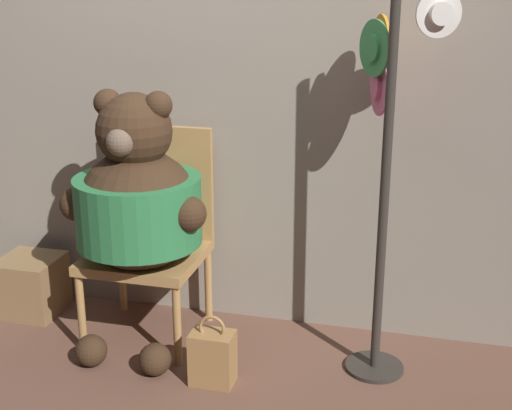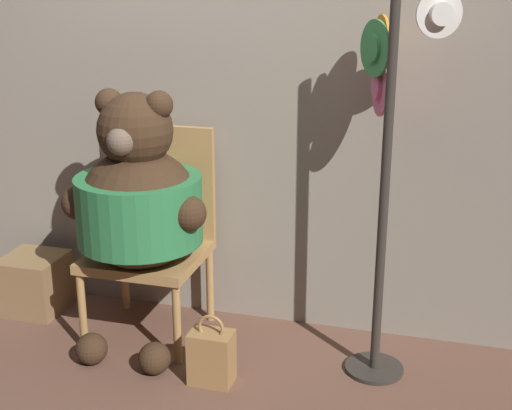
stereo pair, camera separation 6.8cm
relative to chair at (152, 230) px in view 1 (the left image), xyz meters
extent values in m
plane|color=brown|center=(0.31, -0.32, -0.56)|extent=(14.00, 14.00, 0.00)
cube|color=gray|center=(0.31, 0.29, 0.76)|extent=(8.00, 0.10, 2.64)
cylinder|color=#B2844C|center=(-0.25, -0.34, -0.35)|extent=(0.04, 0.04, 0.42)
cylinder|color=#B2844C|center=(0.25, -0.34, -0.35)|extent=(0.04, 0.04, 0.42)
cylinder|color=#B2844C|center=(-0.25, 0.14, -0.35)|extent=(0.04, 0.04, 0.42)
cylinder|color=#B2844C|center=(0.25, 0.14, -0.35)|extent=(0.04, 0.04, 0.42)
cube|color=#B2844C|center=(0.00, -0.10, -0.11)|extent=(0.57, 0.54, 0.05)
cube|color=#B2844C|center=(0.00, 0.15, 0.21)|extent=(0.57, 0.04, 0.60)
sphere|color=#3D2819|center=(0.01, -0.18, 0.17)|extent=(0.60, 0.60, 0.60)
cylinder|color=#2D7F47|center=(0.01, -0.18, 0.17)|extent=(0.62, 0.62, 0.33)
sphere|color=#3D2819|center=(0.01, -0.18, 0.56)|extent=(0.36, 0.36, 0.36)
sphere|color=#3D2819|center=(-0.11, -0.18, 0.69)|extent=(0.13, 0.13, 0.13)
sphere|color=#3D2819|center=(0.14, -0.18, 0.69)|extent=(0.13, 0.13, 0.13)
sphere|color=brown|center=(0.01, -0.34, 0.54)|extent=(0.13, 0.13, 0.13)
sphere|color=#3D2819|center=(-0.27, -0.26, 0.20)|extent=(0.17, 0.17, 0.17)
sphere|color=#3D2819|center=(0.30, -0.26, 0.20)|extent=(0.17, 0.17, 0.17)
sphere|color=#3D2819|center=(-0.15, -0.45, -0.48)|extent=(0.16, 0.16, 0.16)
sphere|color=#3D2819|center=(0.18, -0.45, -0.48)|extent=(0.16, 0.16, 0.16)
cylinder|color=#332D28|center=(1.19, -0.15, -0.55)|extent=(0.28, 0.28, 0.02)
cylinder|color=#332D28|center=(1.19, -0.15, 0.34)|extent=(0.04, 0.04, 1.79)
cylinder|color=#3D9351|center=(1.10, -0.02, 0.95)|extent=(0.15, 0.21, 0.25)
cylinder|color=#3D9351|center=(1.10, -0.02, 0.95)|extent=(0.10, 0.12, 0.12)
cylinder|color=silver|center=(1.36, -0.07, 1.11)|extent=(0.19, 0.09, 0.20)
cylinder|color=silver|center=(1.36, -0.07, 1.11)|extent=(0.12, 0.11, 0.10)
cylinder|color=#D16693|center=(1.12, 0.03, 0.79)|extent=(0.11, 0.26, 0.28)
cylinder|color=#D16693|center=(1.12, 0.03, 0.79)|extent=(0.10, 0.14, 0.13)
cylinder|color=orange|center=(1.12, 0.03, 0.96)|extent=(0.11, 0.26, 0.28)
cylinder|color=orange|center=(1.12, 0.03, 0.96)|extent=(0.12, 0.15, 0.13)
cube|color=#A87A47|center=(0.47, -0.45, -0.43)|extent=(0.20, 0.14, 0.26)
torus|color=#A87A47|center=(0.47, -0.45, -0.27)|extent=(0.13, 0.02, 0.13)
cube|color=#937047|center=(-0.74, -0.01, -0.40)|extent=(0.32, 0.32, 0.32)
camera|label=1|loc=(1.39, -3.21, 1.28)|focal=50.00mm
camera|label=2|loc=(1.45, -3.20, 1.28)|focal=50.00mm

